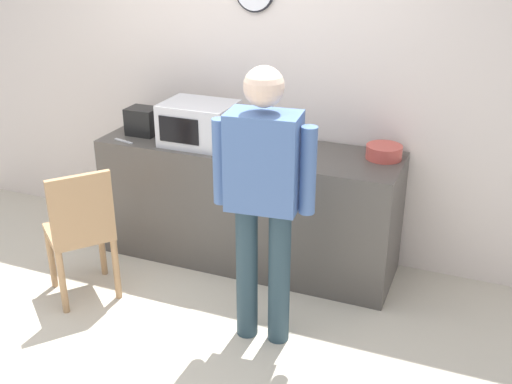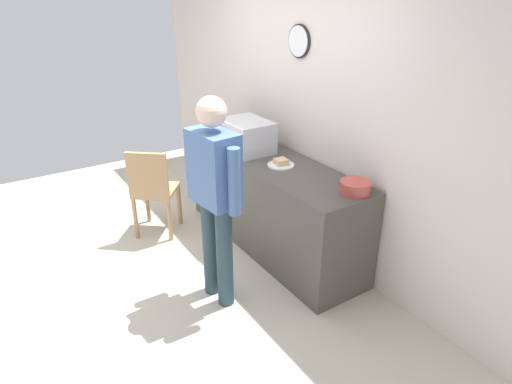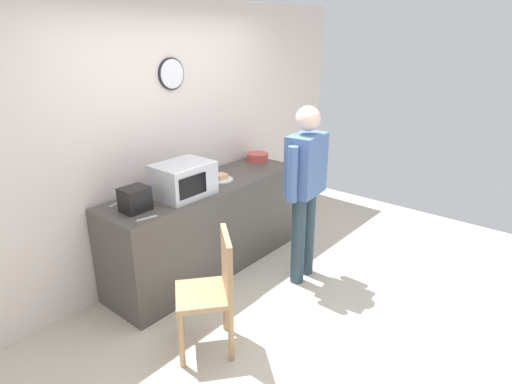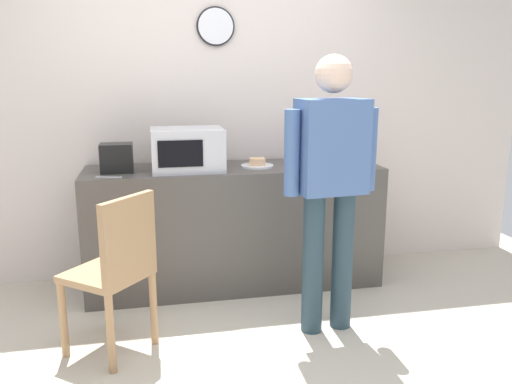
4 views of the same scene
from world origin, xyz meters
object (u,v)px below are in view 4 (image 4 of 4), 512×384
microwave (187,150)px  sandwich_plate (257,164)px  salad_bowl (347,154)px  spoon_utensil (117,166)px  wooden_chair (116,268)px  person_standing (331,175)px  toaster (117,158)px  fork_utensil (109,177)px

microwave → sandwich_plate: microwave is taller
salad_bowl → spoon_utensil: size_ratio=1.42×
wooden_chair → person_standing: bearing=2.2°
toaster → wooden_chair: 0.99m
microwave → salad_bowl: size_ratio=2.07×
sandwich_plate → spoon_utensil: sandwich_plate is taller
toaster → wooden_chair: toaster is taller
toaster → person_standing: 1.51m
microwave → fork_utensil: microwave is taller
person_standing → fork_utensil: bearing=155.3°
fork_utensil → spoon_utensil: size_ratio=1.00×
fork_utensil → wooden_chair: bearing=-84.8°
toaster → fork_utensil: 0.23m
microwave → salad_bowl: microwave is taller
microwave → toaster: (-0.49, 0.04, -0.05)m
sandwich_plate → spoon_utensil: bearing=166.5°
salad_bowl → toaster: bearing=-174.9°
toaster → person_standing: (1.28, -0.81, -0.02)m
spoon_utensil → toaster: bearing=-86.5°
toaster → wooden_chair: size_ratio=0.23×
person_standing → wooden_chair: (-1.26, -0.05, -0.47)m
toaster → spoon_utensil: toaster is taller
spoon_utensil → salad_bowl: bearing=-2.9°
spoon_utensil → person_standing: size_ratio=0.10×
salad_bowl → spoon_utensil: salad_bowl is taller
salad_bowl → wooden_chair: 2.07m
salad_bowl → wooden_chair: (-1.75, -1.02, -0.43)m
wooden_chair → salad_bowl: bearing=30.2°
toaster → fork_utensil: (-0.05, -0.20, -0.10)m
microwave → fork_utensil: (-0.53, -0.16, -0.15)m
fork_utensil → sandwich_plate: bearing=11.1°
sandwich_plate → toaster: 1.00m
toaster → sandwich_plate: bearing=0.1°
spoon_utensil → wooden_chair: bearing=-88.4°
fork_utensil → spoon_utensil: bearing=86.2°
wooden_chair → microwave: bearing=60.1°
microwave → sandwich_plate: size_ratio=2.08×
salad_bowl → sandwich_plate: bearing=-168.5°
toaster → microwave: bearing=-4.5°
salad_bowl → spoon_utensil: (-1.78, 0.09, -0.04)m
salad_bowl → wooden_chair: bearing=-149.8°
person_standing → wooden_chair: size_ratio=1.80×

